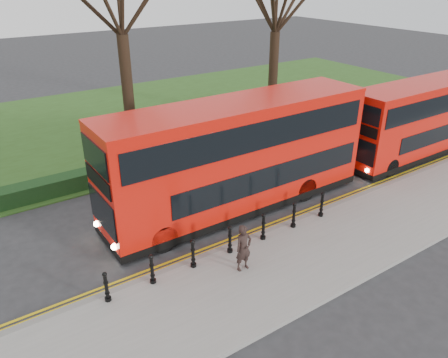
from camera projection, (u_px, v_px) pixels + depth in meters
ground at (192, 244)px, 16.10m from camera, size 120.00×120.00×0.00m
pavement at (239, 287)px, 13.83m from camera, size 60.00×4.00×0.15m
kerb at (206, 256)px, 15.32m from camera, size 60.00×0.25×0.16m
grass_verge at (71, 130)px, 27.28m from camera, size 60.00×18.00×0.06m
hedge at (121, 170)px, 21.00m from camera, size 60.00×0.90×0.80m
yellow_line_outer at (202, 253)px, 15.58m from camera, size 60.00×0.10×0.01m
yellow_line_inner at (199, 251)px, 15.73m from camera, size 60.00×0.10×0.01m
tree_right at (277, 1)px, 26.35m from camera, size 6.51×6.51×10.17m
bollard_row at (230, 240)px, 15.20m from camera, size 9.08×0.15×1.00m
bus_lead at (238, 157)px, 17.61m from camera, size 11.51×2.64×4.58m
bus_rear at (422, 119)px, 23.00m from camera, size 9.97×2.29×3.96m
pedestrian at (244, 248)px, 14.21m from camera, size 0.60×0.39×1.65m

